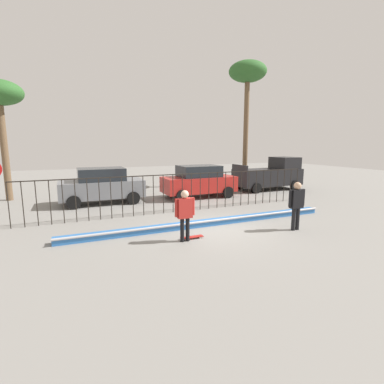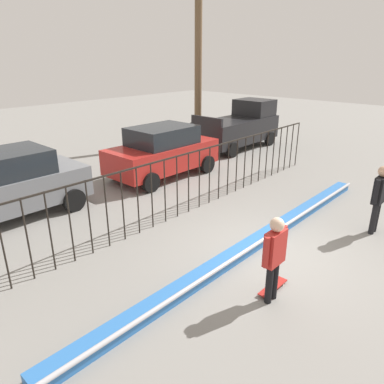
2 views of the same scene
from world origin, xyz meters
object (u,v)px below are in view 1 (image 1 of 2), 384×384
camera_operator (297,202)px  parked_car_gray (102,185)px  skateboarder (185,211)px  palm_tree_tall (248,77)px  pickup_truck (270,175)px  parked_car_red (199,181)px  skateboard (192,237)px

camera_operator → parked_car_gray: (-6.00, 7.92, -0.11)m
skateboarder → palm_tree_tall: size_ratio=0.19×
parked_car_gray → skateboarder: bearing=-81.2°
skateboarder → palm_tree_tall: (8.91, 9.82, 6.88)m
palm_tree_tall → pickup_truck: bearing=-73.6°
parked_car_gray → pickup_truck: size_ratio=0.91×
skateboarder → parked_car_gray: size_ratio=0.40×
camera_operator → parked_car_red: 7.47m
camera_operator → parked_car_gray: bearing=1.7°
parked_car_red → skateboarder: bearing=-121.7°
parked_car_gray → parked_car_red: bearing=-9.3°
parked_car_red → skateboard: bearing=-120.2°
camera_operator → skateboard: bearing=45.7°
parked_car_red → palm_tree_tall: size_ratio=0.48×
pickup_truck → palm_tree_tall: size_ratio=0.52×
camera_operator → pickup_truck: size_ratio=0.38×
skateboarder → camera_operator: bearing=25.3°
parked_car_red → palm_tree_tall: bearing=25.5°
parked_car_red → camera_operator: bearing=-89.7°
skateboard → palm_tree_tall: palm_tree_tall is taller
skateboarder → pickup_truck: 12.22m
pickup_truck → camera_operator: bearing=-126.9°
skateboarder → skateboard: skateboarder is taller
parked_car_gray → palm_tree_tall: palm_tree_tall is taller
skateboard → parked_car_red: 7.71m
skateboard → pickup_truck: 11.94m
camera_operator → parked_car_gray: parked_car_gray is taller
camera_operator → parked_car_red: bearing=-31.7°
skateboard → palm_tree_tall: size_ratio=0.09×
skateboarder → skateboard: bearing=54.8°
palm_tree_tall → skateboarder: bearing=-132.2°
parked_car_gray → parked_car_red: size_ratio=1.00×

